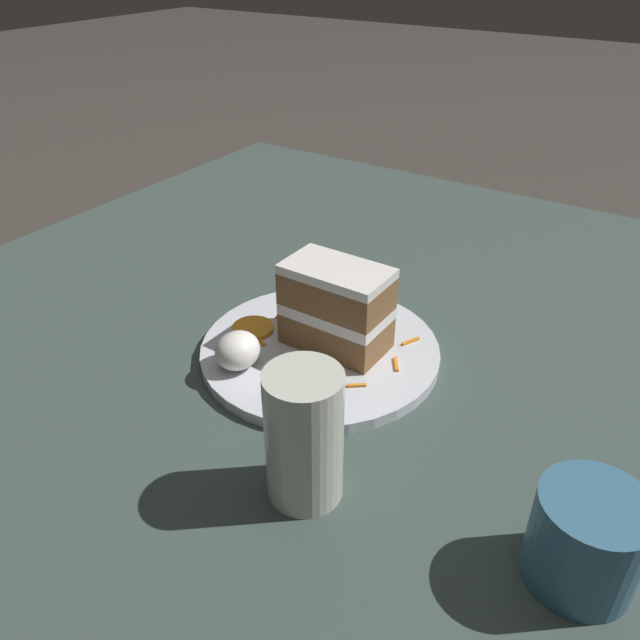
# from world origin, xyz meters

# --- Properties ---
(ground_plane) EXTENTS (6.00, 6.00, 0.00)m
(ground_plane) POSITION_xyz_m (0.00, 0.00, 0.00)
(ground_plane) COLOR #38332D
(ground_plane) RESTS_ON ground
(dining_table) EXTENTS (1.37, 1.14, 0.03)m
(dining_table) POSITION_xyz_m (0.00, 0.00, 0.01)
(dining_table) COLOR #384742
(dining_table) RESTS_ON ground
(plate) EXTENTS (0.29, 0.29, 0.01)m
(plate) POSITION_xyz_m (0.02, -0.04, 0.03)
(plate) COLOR silver
(plate) RESTS_ON dining_table
(cake_slice) EXTENTS (0.07, 0.12, 0.10)m
(cake_slice) POSITION_xyz_m (0.04, -0.05, 0.09)
(cake_slice) COLOR brown
(cake_slice) RESTS_ON plate
(cream_dollop) EXTENTS (0.05, 0.05, 0.04)m
(cream_dollop) POSITION_xyz_m (-0.06, 0.02, 0.06)
(cream_dollop) COLOR white
(cream_dollop) RESTS_ON plate
(orange_garnish) EXTENTS (0.05, 0.05, 0.01)m
(orange_garnish) POSITION_xyz_m (0.01, 0.05, 0.04)
(orange_garnish) COLOR orange
(orange_garnish) RESTS_ON plate
(carrot_shreds_scatter) EXTENTS (0.21, 0.19, 0.00)m
(carrot_shreds_scatter) POSITION_xyz_m (0.03, -0.06, 0.04)
(carrot_shreds_scatter) COLOR orange
(carrot_shreds_scatter) RESTS_ON plate
(drinking_glass) EXTENTS (0.07, 0.07, 0.13)m
(drinking_glass) POSITION_xyz_m (-0.16, -0.15, 0.09)
(drinking_glass) COLOR beige
(drinking_glass) RESTS_ON dining_table
(coffee_mug) EXTENTS (0.09, 0.09, 0.08)m
(coffee_mug) POSITION_xyz_m (-0.12, -0.38, 0.07)
(coffee_mug) COLOR #386684
(coffee_mug) RESTS_ON dining_table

